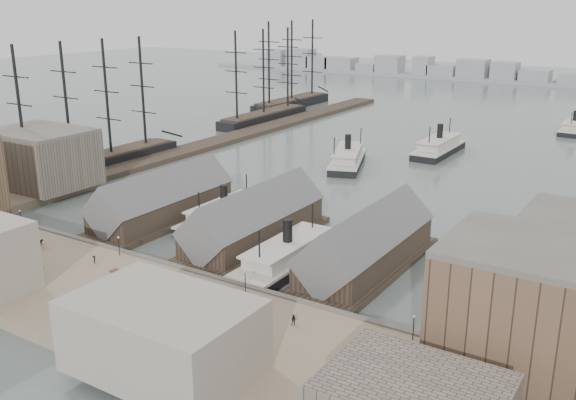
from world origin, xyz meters
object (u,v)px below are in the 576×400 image
Objects in this scene: horse_cart_right at (233,338)px; horse_cart_left at (36,241)px; ferry_docked_west at (225,214)px; horse_cart_center at (125,275)px; tram at (431,359)px.

horse_cart_left is at bearing 74.88° from horse_cart_right.
ferry_docked_west is at bearing -9.87° from horse_cart_left.
horse_cart_center is 30.49m from horse_cart_right.
ferry_docked_west is 38.18m from horse_cart_center.
tram is at bearing -71.20° from horse_cart_left.
ferry_docked_west is 58.04m from horse_cart_right.
tram reaches higher than horse_cart_center.
horse_cart_right is at bearing -50.87° from ferry_docked_west.
horse_cart_center is at bearing -74.49° from horse_cart_left.
tram is 2.29× the size of horse_cart_left.
horse_cart_right reaches higher than horse_cart_left.
horse_cart_right is at bearing -96.96° from horse_cart_center.
ferry_docked_west is at bearing 149.91° from tram.
horse_cart_center reaches higher than horse_cart_left.
horse_cart_center is at bearing -79.32° from ferry_docked_west.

